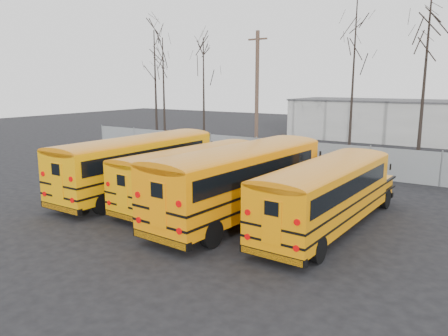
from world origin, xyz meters
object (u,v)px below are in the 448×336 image
Objects in this scene: bus_a at (140,160)px; utility_pole_left at (257,92)px; bus_d at (328,189)px; bus_c at (243,175)px; bus_b at (194,170)px.

utility_pole_left is (-1.31, 15.07, 3.23)m from bus_a.
bus_d is 1.05× the size of utility_pole_left.
bus_a reaches higher than bus_d.
utility_pole_left is at bearing 129.90° from bus_d.
utility_pole_left is at bearing 121.15° from bus_c.
bus_a is at bearing -79.43° from utility_pole_left.
bus_b is 6.94m from bus_d.
bus_a reaches higher than bus_b.
bus_a is at bearing -179.84° from bus_c.
bus_c is (3.21, -0.67, 0.25)m from bus_b.
bus_b is at bearing -66.94° from utility_pole_left.
bus_a is 3.38m from bus_b.
bus_d is at bearing 0.33° from bus_a.
bus_d is (6.93, -0.31, 0.04)m from bus_b.
utility_pole_left reaches higher than bus_d.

